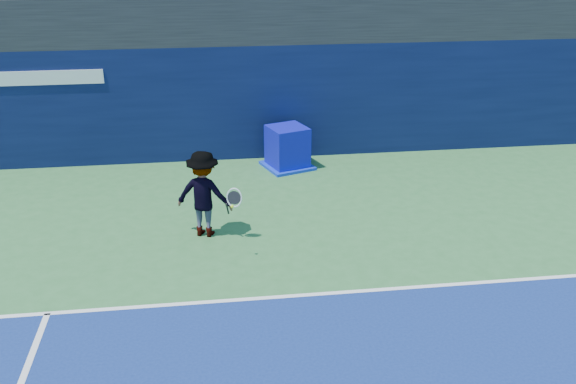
# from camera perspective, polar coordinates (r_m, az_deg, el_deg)

# --- Properties ---
(baseline) EXTENTS (24.00, 0.10, 0.01)m
(baseline) POSITION_cam_1_polar(r_m,az_deg,el_deg) (11.20, 5.42, -8.84)
(baseline) COLOR white
(baseline) RESTS_ON ground
(stadium_band) EXTENTS (36.00, 3.00, 1.20)m
(stadium_band) POSITION_cam_1_polar(r_m,az_deg,el_deg) (18.05, -0.25, 15.60)
(stadium_band) COLOR black
(stadium_band) RESTS_ON back_wall_assembly
(back_wall_assembly) EXTENTS (36.00, 1.03, 3.00)m
(back_wall_assembly) POSITION_cam_1_polar(r_m,az_deg,el_deg) (17.47, 0.17, 8.34)
(back_wall_assembly) COLOR #0A1239
(back_wall_assembly) RESTS_ON ground
(equipment_cart) EXTENTS (1.44, 1.44, 1.08)m
(equipment_cart) POSITION_cam_1_polar(r_m,az_deg,el_deg) (16.53, -0.05, 3.85)
(equipment_cart) COLOR #0C0CA9
(equipment_cart) RESTS_ON ground
(tennis_player) EXTENTS (1.40, 1.01, 1.78)m
(tennis_player) POSITION_cam_1_polar(r_m,az_deg,el_deg) (12.86, -7.49, -0.17)
(tennis_player) COLOR white
(tennis_player) RESTS_ON ground
(tennis_ball) EXTENTS (0.06, 0.06, 0.06)m
(tennis_ball) POSITION_cam_1_polar(r_m,az_deg,el_deg) (11.75, -4.99, -1.29)
(tennis_ball) COLOR #CCF31B
(tennis_ball) RESTS_ON ground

